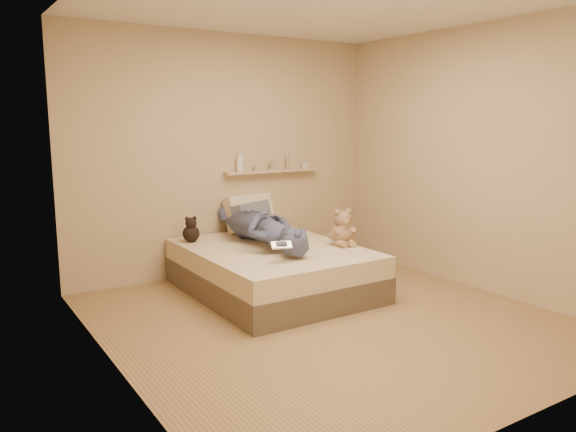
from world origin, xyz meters
TOP-DOWN VIEW (x-y plane):
  - room at (0.00, 0.00)m, footprint 3.80×3.80m
  - bed at (0.00, 0.93)m, footprint 1.50×1.90m
  - game_console at (-0.25, 0.37)m, footprint 0.19×0.13m
  - teddy_bear at (0.64, 0.64)m, footprint 0.30×0.30m
  - dark_plush at (-0.58, 1.58)m, footprint 0.17×0.17m
  - pillow_cream at (0.20, 1.76)m, footprint 0.58×0.34m
  - pillow_grey at (0.17, 1.62)m, footprint 0.55×0.39m
  - person at (-0.03, 1.08)m, footprint 0.68×1.57m
  - wall_shelf at (0.55, 1.84)m, footprint 1.20×0.12m
  - shelf_bottles at (0.41, 1.84)m, footprint 0.97×0.12m

SIDE VIEW (x-z plane):
  - bed at x=0.00m, z-range 0.00..0.45m
  - dark_plush at x=-0.58m, z-range 0.43..0.70m
  - teddy_bear at x=0.64m, z-range 0.42..0.79m
  - game_console at x=-0.25m, z-range 0.58..0.64m
  - pillow_grey at x=0.17m, z-range 0.44..0.80m
  - person at x=-0.03m, z-range 0.45..0.82m
  - pillow_cream at x=0.20m, z-range 0.43..0.87m
  - wall_shelf at x=0.55m, z-range 1.09..1.11m
  - shelf_bottles at x=0.41m, z-range 1.09..1.30m
  - room at x=0.00m, z-range -0.60..3.20m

